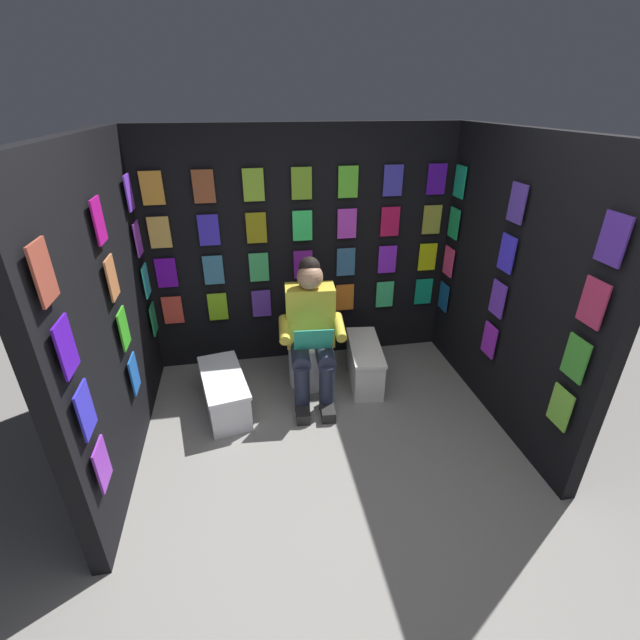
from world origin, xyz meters
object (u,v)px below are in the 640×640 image
comic_longbox_near (364,363)px  comic_longbox_far (225,392)px  toilet (309,346)px  person_reading (311,331)px

comic_longbox_near → comic_longbox_far: size_ratio=0.93×
comic_longbox_near → comic_longbox_far: bearing=16.2°
toilet → person_reading: person_reading is taller
comic_longbox_far → toilet: bearing=-165.8°
toilet → comic_longbox_far: toilet is taller
toilet → person_reading: size_ratio=0.65×
toilet → comic_longbox_far: size_ratio=1.02×
person_reading → comic_longbox_far: size_ratio=1.57×
toilet → comic_longbox_far: bearing=29.1°
comic_longbox_far → comic_longbox_near: bearing=178.7°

